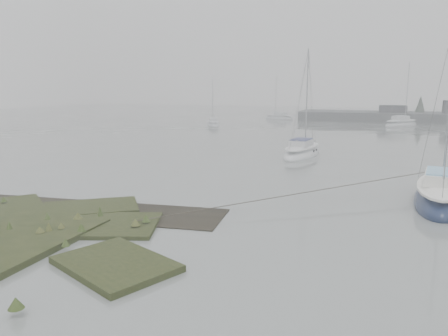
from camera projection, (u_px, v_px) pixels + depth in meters
ground at (290, 143)px, 41.49m from camera, size 160.00×160.00×0.00m
sailboat_main at (442, 196)px, 20.16m from camera, size 3.25×7.35×10.02m
sailboat_white at (302, 153)px, 33.70m from camera, size 2.95×6.48×8.81m
sailboat_far_a at (213, 124)px, 59.98m from camera, size 3.55×5.08×6.87m
sailboat_far_b at (401, 124)px, 59.05m from camera, size 5.55×6.51×9.17m
sailboat_far_c at (279, 118)px, 71.73m from camera, size 5.50×3.47×7.39m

